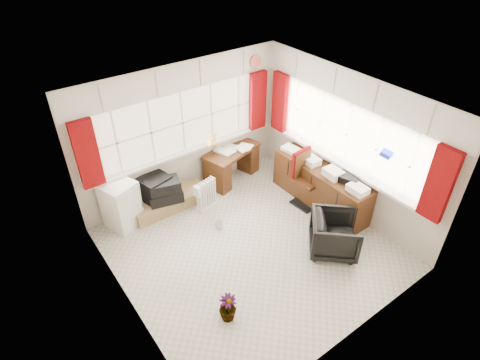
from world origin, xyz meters
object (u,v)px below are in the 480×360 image
object	(u,v)px
desk	(232,162)
task_chair	(304,176)
tv_bench	(169,201)
mini_fridge	(121,205)
desk_lamp	(215,138)
office_chair	(335,234)
radiator	(206,197)
credenza	(320,186)
crt_tv	(155,188)

from	to	relation	value
desk	task_chair	size ratio (longest dim) A/B	1.18
tv_bench	mini_fridge	size ratio (longest dim) A/B	1.65
desk_lamp	tv_bench	world-z (taller)	desk_lamp
office_chair	radiator	size ratio (longest dim) A/B	1.25
desk_lamp	radiator	world-z (taller)	desk_lamp
credenza	tv_bench	xyz separation A→B (m)	(-2.28, 1.52, -0.27)
credenza	tv_bench	distance (m)	2.75
desk_lamp	credenza	size ratio (longest dim) A/B	0.19
task_chair	crt_tv	distance (m)	2.65
desk	tv_bench	size ratio (longest dim) A/B	0.90
desk_lamp	task_chair	size ratio (longest dim) A/B	0.35
credenza	mini_fridge	world-z (taller)	credenza
tv_bench	crt_tv	size ratio (longest dim) A/B	2.44
desk	task_chair	bearing A→B (deg)	-65.93
radiator	office_chair	bearing A→B (deg)	-63.40
desk	credenza	world-z (taller)	credenza
desk_lamp	radiator	size ratio (longest dim) A/B	0.64
office_chair	credenza	bearing A→B (deg)	8.20
radiator	tv_bench	world-z (taller)	radiator
credenza	mini_fridge	size ratio (longest dim) A/B	2.36
desk_lamp	crt_tv	size ratio (longest dim) A/B	0.65
desk_lamp	crt_tv	xyz separation A→B (m)	(-1.39, -0.18, -0.45)
office_chair	credenza	xyz separation A→B (m)	(0.69, 1.00, 0.06)
task_chair	mini_fridge	distance (m)	3.22
desk	task_chair	distance (m)	1.52
credenza	desk	bearing A→B (deg)	117.21
tv_bench	crt_tv	xyz separation A→B (m)	(-0.19, 0.08, 0.35)
desk_lamp	office_chair	distance (m)	2.87
desk	tv_bench	xyz separation A→B (m)	(-1.46, -0.08, -0.24)
crt_tv	task_chair	bearing A→B (deg)	-31.19
desk	task_chair	world-z (taller)	task_chair
desk	tv_bench	bearing A→B (deg)	-176.86
credenza	crt_tv	distance (m)	2.94
desk_lamp	office_chair	xyz separation A→B (m)	(0.39, -2.78, -0.59)
radiator	crt_tv	distance (m)	0.92
task_chair	office_chair	xyz separation A→B (m)	(-0.48, -1.23, -0.23)
radiator	tv_bench	bearing A→B (deg)	141.47
radiator	credenza	size ratio (longest dim) A/B	0.29
crt_tv	mini_fridge	distance (m)	0.66
desk	mini_fridge	world-z (taller)	mini_fridge
office_chair	radiator	world-z (taller)	office_chair
radiator	tv_bench	distance (m)	0.70
desk	credenza	size ratio (longest dim) A/B	0.63
desk_lamp	task_chair	xyz separation A→B (m)	(0.88, -1.55, -0.36)
office_chair	credenza	world-z (taller)	credenza
credenza	crt_tv	size ratio (longest dim) A/B	3.48
tv_bench	mini_fridge	xyz separation A→B (m)	(-0.85, 0.05, 0.30)
radiator	mini_fridge	size ratio (longest dim) A/B	0.70
radiator	crt_tv	xyz separation A→B (m)	(-0.73, 0.50, 0.23)
desk_lamp	crt_tv	bearing A→B (deg)	-172.45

